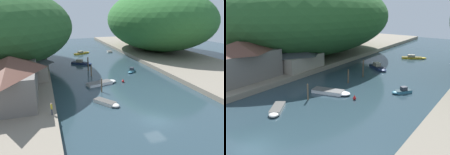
% 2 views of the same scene
% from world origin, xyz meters
% --- Properties ---
extents(water_surface, '(130.00, 130.00, 0.00)m').
position_xyz_m(water_surface, '(0.00, 30.00, 0.00)').
color(water_surface, '#283D47').
rests_on(water_surface, ground).
extents(left_bank, '(22.00, 120.00, 0.94)m').
position_xyz_m(left_bank, '(-23.72, 30.00, 0.47)').
color(left_bank, gray).
rests_on(left_bank, ground).
extents(hillside_left, '(37.72, 52.80, 19.34)m').
position_xyz_m(hillside_left, '(-24.82, 36.94, 10.61)').
color(hillside_left, '#285628').
rests_on(hillside_left, left_bank).
extents(waterfront_building, '(7.68, 14.53, 6.89)m').
position_xyz_m(waterfront_building, '(-18.68, 11.34, 4.49)').
color(waterfront_building, slate).
rests_on(waterfront_building, left_bank).
extents(boathouse_shed, '(6.67, 10.57, 4.64)m').
position_xyz_m(boathouse_shed, '(-16.24, 23.37, 3.34)').
color(boathouse_shed, gray).
rests_on(boathouse_shed, left_bank).
extents(boat_far_upstream, '(5.73, 4.83, 1.31)m').
position_xyz_m(boat_far_upstream, '(-3.68, 35.47, 0.40)').
color(boat_far_upstream, navy).
rests_on(boat_far_upstream, water_surface).
extents(boat_far_right_bank, '(3.81, 4.65, 0.55)m').
position_xyz_m(boat_far_right_bank, '(-4.72, 7.10, 0.27)').
color(boat_far_right_bank, silver).
rests_on(boat_far_right_bank, water_surface).
extents(boat_mid_channel, '(6.67, 3.46, 0.57)m').
position_xyz_m(boat_mid_channel, '(-2.76, 17.11, 0.28)').
color(boat_mid_channel, white).
rests_on(boat_mid_channel, water_surface).
extents(boat_yellow_tender, '(2.92, 3.40, 1.08)m').
position_xyz_m(boat_yellow_tender, '(6.27, 23.72, 0.34)').
color(boat_yellow_tender, teal).
rests_on(boat_yellow_tender, water_surface).
extents(boat_near_quay, '(6.19, 4.16, 1.06)m').
position_xyz_m(boat_near_quay, '(-0.84, 50.65, 0.33)').
color(boat_near_quay, gold).
rests_on(boat_near_quay, water_surface).
extents(mooring_post_second, '(0.25, 0.25, 2.58)m').
position_xyz_m(mooring_post_second, '(-4.15, 12.78, 1.29)').
color(mooring_post_second, brown).
rests_on(mooring_post_second, water_surface).
extents(mooring_post_fourth, '(0.26, 0.26, 2.57)m').
position_xyz_m(mooring_post_fourth, '(-3.74, 23.29, 1.29)').
color(mooring_post_fourth, brown).
rests_on(mooring_post_fourth, water_surface).
extents(mooring_post_farthest, '(0.28, 0.28, 3.50)m').
position_xyz_m(mooring_post_farthest, '(-3.44, 28.17, 1.76)').
color(mooring_post_farthest, '#4C3D2D').
rests_on(mooring_post_farthest, water_surface).
extents(channel_buoy_near, '(0.51, 0.51, 0.77)m').
position_xyz_m(channel_buoy_near, '(1.56, 16.89, 0.30)').
color(channel_buoy_near, red).
rests_on(channel_buoy_near, water_surface).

